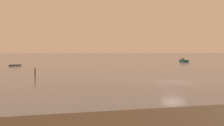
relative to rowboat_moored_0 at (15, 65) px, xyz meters
The scene contains 4 objects.
ground_plane 45.17m from the rowboat_moored_0, 59.98° to the right, with size 800.00×800.00×0.00m, color gray.
rowboat_moored_0 is the anchor object (origin of this frame).
motorboat_moored_3 54.17m from the rowboat_moored_0, 13.05° to the left, with size 2.98×5.72×1.87m.
mooring_post_near 30.09m from the rowboat_moored_0, 78.19° to the right, with size 0.22×0.22×1.51m.
Camera 1 is at (-14.54, -28.17, 3.71)m, focal length 41.27 mm.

